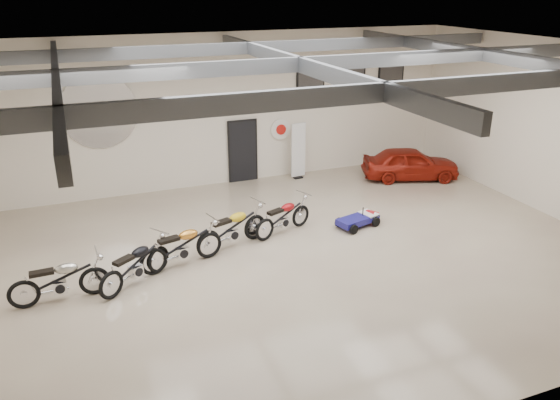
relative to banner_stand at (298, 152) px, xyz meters
name	(u,v)px	position (x,y,z in m)	size (l,w,h in m)	color
floor	(297,257)	(-2.38, -5.50, -0.97)	(16.00, 12.00, 0.01)	#B7A88C
ceiling	(300,53)	(-2.38, -5.50, 4.03)	(16.00, 12.00, 0.01)	slate
back_wall	(227,111)	(-2.38, 0.50, 1.53)	(16.00, 0.02, 5.00)	beige
right_wall	(557,131)	(5.62, -5.50, 1.53)	(0.02, 12.00, 5.00)	beige
ceiling_beams	(300,64)	(-2.38, -5.50, 3.78)	(15.80, 11.80, 0.32)	#53565A
door	(243,152)	(-1.88, 0.45, 0.08)	(0.92, 0.08, 2.10)	black
logo_plaque	(99,112)	(-6.38, 0.45, 1.83)	(2.30, 0.06, 1.16)	silver
poster_left	(310,87)	(0.62, 0.46, 2.13)	(1.05, 0.08, 1.35)	black
poster_mid	(351,84)	(2.22, 0.46, 2.13)	(1.05, 0.08, 1.35)	black
poster_right	(390,81)	(3.82, 0.46, 2.13)	(1.05, 0.08, 1.35)	black
oil_sign	(281,129)	(-0.48, 0.45, 0.73)	(0.72, 0.10, 0.72)	white
banner_stand	(298,152)	(0.00, 0.00, 0.00)	(0.53, 0.21, 1.94)	white
motorcycle_silver	(59,279)	(-7.93, -5.49, -0.44)	(2.03, 0.63, 1.06)	silver
motorcycle_black	(135,264)	(-6.32, -5.38, -0.45)	(2.02, 0.63, 1.05)	silver
motorcycle_gold	(182,245)	(-5.16, -4.89, -0.42)	(2.11, 0.65, 1.10)	silver
motorcycle_yellow	(232,228)	(-3.73, -4.36, -0.42)	(2.13, 0.66, 1.11)	silver
motorcycle_red	(283,216)	(-2.19, -4.05, -0.47)	(1.93, 0.60, 1.01)	silver
go_kart	(361,216)	(0.05, -4.39, -0.70)	(1.52, 0.68, 0.55)	navy
vintage_car	(410,163)	(3.62, -1.50, -0.41)	(3.29, 1.33, 1.12)	maroon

